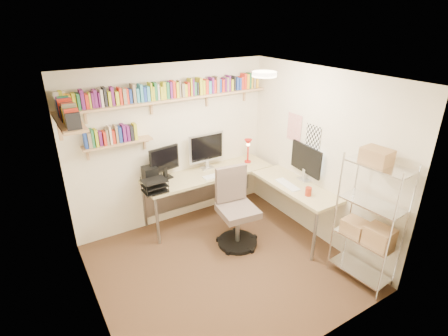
# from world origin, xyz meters

# --- Properties ---
(ground) EXTENTS (3.20, 3.20, 0.00)m
(ground) POSITION_xyz_m (0.00, 0.00, 0.00)
(ground) COLOR #3F271B
(ground) RESTS_ON ground
(room_shell) EXTENTS (3.24, 3.04, 2.52)m
(room_shell) POSITION_xyz_m (0.00, 0.00, 1.55)
(room_shell) COLOR #F4E4C6
(room_shell) RESTS_ON ground
(wall_shelves) EXTENTS (3.12, 1.09, 0.80)m
(wall_shelves) POSITION_xyz_m (-0.42, 1.30, 2.03)
(wall_shelves) COLOR tan
(wall_shelves) RESTS_ON ground
(corner_desk) EXTENTS (2.40, 2.13, 1.42)m
(corner_desk) POSITION_xyz_m (0.57, 0.94, 0.81)
(corner_desk) COLOR beige
(corner_desk) RESTS_ON ground
(office_chair) EXTENTS (0.61, 0.62, 1.16)m
(office_chair) POSITION_xyz_m (0.45, 0.40, 0.49)
(office_chair) COLOR black
(office_chair) RESTS_ON ground
(wire_rack) EXTENTS (0.42, 0.75, 1.77)m
(wire_rack) POSITION_xyz_m (1.36, -1.10, 0.97)
(wire_rack) COLOR silver
(wire_rack) RESTS_ON ground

